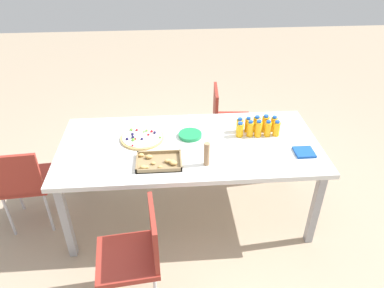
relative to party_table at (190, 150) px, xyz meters
name	(u,v)px	position (x,y,z in m)	size (l,w,h in m)	color
ground_plane	(190,212)	(0.00, 0.00, -0.70)	(12.00, 12.00, 0.00)	tan
party_table	(190,150)	(0.00, 0.00, 0.00)	(2.12, 0.99, 0.76)	silver
chair_far_right	(137,251)	(0.40, 0.86, -0.20)	(0.44, 0.44, 0.83)	maroon
chair_end	(23,181)	(1.37, 0.06, -0.20)	(0.43, 0.43, 0.83)	maroon
chair_near_left	(226,118)	(-0.45, -0.87, -0.20)	(0.43, 0.43, 0.83)	maroon
juice_bottle_0	(274,124)	(-0.74, -0.16, 0.13)	(0.06, 0.06, 0.14)	#FAAC14
juice_bottle_1	(265,124)	(-0.66, -0.16, 0.13)	(0.06, 0.06, 0.15)	#F9AB14
juice_bottle_2	(256,124)	(-0.58, -0.16, 0.13)	(0.06, 0.06, 0.14)	#F9AE14
juice_bottle_3	(248,125)	(-0.51, -0.16, 0.13)	(0.06, 0.06, 0.14)	#F9AF14
juice_bottle_4	(240,125)	(-0.44, -0.16, 0.12)	(0.06, 0.06, 0.13)	#F9AE14
juice_bottle_5	(277,129)	(-0.74, -0.08, 0.13)	(0.06, 0.06, 0.14)	#F9AB14
juice_bottle_6	(268,129)	(-0.66, -0.08, 0.13)	(0.06, 0.06, 0.14)	#FAAC14
juice_bottle_7	(258,129)	(-0.58, -0.08, 0.13)	(0.06, 0.06, 0.15)	#FAAB14
juice_bottle_8	(250,129)	(-0.51, -0.09, 0.13)	(0.06, 0.06, 0.14)	#F9AB14
juice_bottle_9	(240,130)	(-0.43, -0.09, 0.12)	(0.06, 0.06, 0.13)	#F9AE14
fruit_pizza	(142,138)	(0.39, -0.11, 0.07)	(0.36, 0.36, 0.05)	tan
snack_tray	(159,162)	(0.25, 0.25, 0.07)	(0.34, 0.24, 0.04)	olive
plate_stack	(190,135)	(-0.01, -0.11, 0.08)	(0.20, 0.20, 0.03)	#1E8C4C
napkin_stack	(304,152)	(-0.89, 0.20, 0.07)	(0.15, 0.15, 0.02)	#194CA5
cardboard_tube	(207,154)	(-0.11, 0.29, 0.16)	(0.04, 0.04, 0.19)	#9E7A56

